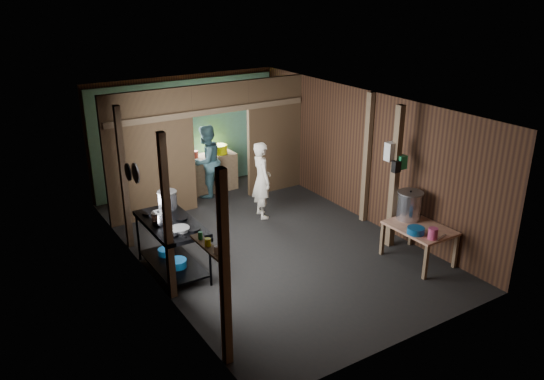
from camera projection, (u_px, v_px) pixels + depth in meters
floor at (266, 242)px, 10.01m from camera, size 4.50×7.00×0.00m
ceiling at (266, 103)px, 9.07m from camera, size 4.50×7.00×0.00m
wall_back at (186, 132)px, 12.30m from camera, size 4.50×0.00×2.60m
wall_front at (412, 255)px, 6.78m from camera, size 4.50×0.00×2.60m
wall_left at (144, 202)px, 8.42m from camera, size 0.00×7.00×2.60m
wall_right at (363, 156)px, 10.66m from camera, size 0.00×7.00×2.60m
partition_left at (150, 156)px, 10.62m from camera, size 1.85×0.10×2.60m
partition_right at (274, 135)px, 12.06m from camera, size 1.35×0.10×2.60m
partition_header at (220, 97)px, 11.04m from camera, size 1.30×0.10×0.60m
turquoise_panel at (187, 135)px, 12.28m from camera, size 4.40×0.06×2.50m
back_counter at (210, 173)px, 12.34m from camera, size 1.20×0.50×0.85m
wall_clock at (196, 106)px, 12.13m from camera, size 0.20×0.03×0.20m
post_left_a at (225, 271)px, 6.41m from camera, size 0.10×0.12×2.60m
post_left_b at (167, 219)px, 7.83m from camera, size 0.10×0.12×2.60m
post_left_c at (124, 179)px, 9.41m from camera, size 0.10×0.12×2.60m
post_right at (367, 159)px, 10.47m from camera, size 0.10×0.12×2.60m
post_free at (395, 178)px, 9.44m from camera, size 0.12×0.12×2.60m
cross_beam at (211, 111)px, 10.97m from camera, size 4.40×0.12×0.12m
pan_lid_big at (136, 173)px, 8.63m from camera, size 0.03×0.34×0.34m
pan_lid_small at (128, 172)px, 8.99m from camera, size 0.03×0.30×0.30m
wall_shelf at (208, 247)px, 6.78m from camera, size 0.14×0.80×0.03m
jar_white at (217, 250)px, 6.56m from camera, size 0.07×0.07×0.10m
jar_yellow at (208, 242)px, 6.76m from camera, size 0.08×0.08×0.10m
jar_green at (200, 236)px, 6.93m from camera, size 0.06×0.06×0.10m
bag_white at (392, 151)px, 9.30m from camera, size 0.22×0.15×0.32m
bag_green at (402, 162)px, 9.32m from camera, size 0.16×0.12×0.24m
bag_black at (396, 167)px, 9.25m from camera, size 0.14×0.10×0.20m
gas_range at (173, 247)px, 8.81m from camera, size 0.80×1.55×0.92m
prep_table at (418, 244)px, 9.23m from camera, size 0.79×1.08×0.64m
stove_pot_large at (167, 201)px, 9.09m from camera, size 0.37×0.37×0.34m
stove_pot_med at (159, 218)px, 8.59m from camera, size 0.24×0.24×0.20m
frying_pan at (180, 229)px, 8.34m from camera, size 0.45×0.59×0.07m
blue_tub_front at (177, 263)px, 8.76m from camera, size 0.31×0.31×0.13m
blue_tub_back at (166, 252)px, 9.15m from camera, size 0.27×0.27×0.11m
stock_pot at (409, 206)px, 9.36m from camera, size 0.54×0.54×0.52m
wash_basin at (416, 231)px, 8.86m from camera, size 0.37×0.37×0.11m
pink_bucket at (433, 234)px, 8.66m from camera, size 0.16×0.16×0.19m
knife at (441, 237)px, 8.73m from camera, size 0.30×0.10×0.01m
yellow_tub at (219, 149)px, 12.28m from camera, size 0.36×0.36×0.20m
red_cup at (195, 154)px, 11.99m from camera, size 0.13×0.13×0.16m
cook at (262, 180)px, 10.84m from camera, size 0.47×0.63×1.58m
worker_back at (206, 161)px, 11.88m from camera, size 0.97×0.88×1.63m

